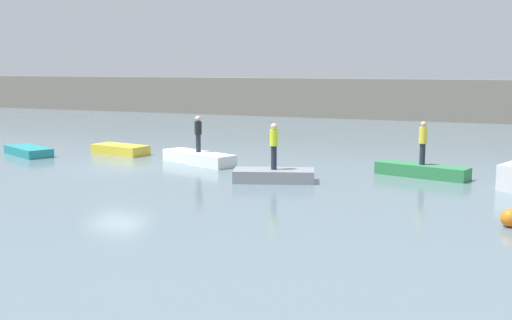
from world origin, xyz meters
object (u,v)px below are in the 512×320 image
object	(u,v)px
rowboat_grey	(274,176)
person_yellow_shirt	(423,141)
rowboat_yellow	(120,150)
rowboat_white	(198,158)
rowboat_teal	(28,151)
mooring_buoy	(510,218)
rowboat_green	(422,171)
person_hiviz_shirt	(274,144)
person_dark_shirt	(198,132)

from	to	relation	value
rowboat_grey	person_yellow_shirt	size ratio (longest dim) A/B	1.77
rowboat_yellow	person_yellow_shirt	size ratio (longest dim) A/B	1.67
rowboat_white	rowboat_grey	distance (m)	5.56
rowboat_teal	mooring_buoy	size ratio (longest dim) A/B	6.33
rowboat_white	rowboat_yellow	bearing A→B (deg)	-171.23
rowboat_teal	rowboat_green	world-z (taller)	rowboat_green
person_hiviz_shirt	person_dark_shirt	world-z (taller)	person_hiviz_shirt
rowboat_green	person_yellow_shirt	xyz separation A→B (m)	(-0.00, 0.00, 1.21)
rowboat_teal	mooring_buoy	distance (m)	23.13
rowboat_grey	person_yellow_shirt	xyz separation A→B (m)	(5.08, 3.24, 1.23)
rowboat_white	rowboat_green	size ratio (longest dim) A/B	1.07
rowboat_green	mooring_buoy	size ratio (longest dim) A/B	7.33
rowboat_teal	rowboat_white	bearing A→B (deg)	30.88
rowboat_yellow	rowboat_green	distance (m)	14.96
rowboat_teal	rowboat_white	world-z (taller)	rowboat_white
person_hiviz_shirt	mooring_buoy	size ratio (longest dim) A/B	3.49
mooring_buoy	rowboat_yellow	bearing A→B (deg)	156.08
rowboat_green	mooring_buoy	bearing A→B (deg)	-49.74
rowboat_yellow	mooring_buoy	size ratio (longest dim) A/B	5.70
rowboat_teal	rowboat_green	size ratio (longest dim) A/B	0.86
rowboat_green	rowboat_yellow	bearing A→B (deg)	-168.59
person_yellow_shirt	person_dark_shirt	xyz separation A→B (m)	(-9.84, -0.37, -0.01)
rowboat_teal	rowboat_green	bearing A→B (deg)	29.38
mooring_buoy	person_yellow_shirt	bearing A→B (deg)	115.32
rowboat_teal	person_dark_shirt	bearing A→B (deg)	30.88
rowboat_green	mooring_buoy	xyz separation A→B (m)	(3.41, -7.21, 0.00)
person_yellow_shirt	rowboat_grey	bearing A→B (deg)	-147.46
rowboat_white	person_yellow_shirt	bearing A→B (deg)	25.15
rowboat_yellow	rowboat_green	world-z (taller)	rowboat_green
rowboat_grey	person_dark_shirt	xyz separation A→B (m)	(-4.76, 2.87, 1.22)
rowboat_grey	mooring_buoy	size ratio (longest dim) A/B	6.04
rowboat_yellow	rowboat_grey	distance (m)	10.69
person_yellow_shirt	rowboat_white	bearing A→B (deg)	-177.85
rowboat_yellow	rowboat_white	world-z (taller)	rowboat_white
rowboat_yellow	rowboat_white	distance (m)	5.25
rowboat_green	rowboat_white	bearing A→B (deg)	-162.91
rowboat_green	person_dark_shirt	xyz separation A→B (m)	(-9.84, -0.37, 1.21)
rowboat_white	rowboat_grey	size ratio (longest dim) A/B	1.29
rowboat_grey	person_yellow_shirt	distance (m)	6.15
person_hiviz_shirt	rowboat_grey	bearing A→B (deg)	90.00
rowboat_teal	rowboat_grey	world-z (taller)	rowboat_grey
rowboat_grey	person_dark_shirt	distance (m)	5.69
person_hiviz_shirt	person_yellow_shirt	distance (m)	6.03
rowboat_grey	person_hiviz_shirt	xyz separation A→B (m)	(0.00, -0.00, 1.23)
rowboat_teal	person_yellow_shirt	world-z (taller)	person_yellow_shirt
rowboat_yellow	person_hiviz_shirt	bearing A→B (deg)	-12.66
person_yellow_shirt	mooring_buoy	world-z (taller)	person_yellow_shirt
rowboat_green	person_dark_shirt	size ratio (longest dim) A/B	2.26
rowboat_teal	rowboat_green	distance (m)	18.95
rowboat_white	rowboat_grey	bearing A→B (deg)	-8.14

